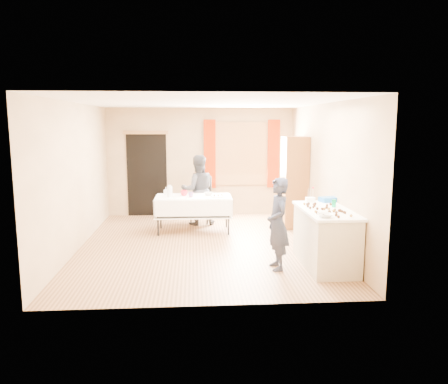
{
  "coord_description": "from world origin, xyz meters",
  "views": [
    {
      "loc": [
        -0.18,
        -7.88,
        2.24
      ],
      "look_at": [
        0.38,
        0.0,
        0.99
      ],
      "focal_mm": 35.0,
      "sensor_mm": 36.0,
      "label": 1
    }
  ],
  "objects": [
    {
      "name": "girl",
      "position": [
        1.1,
        -1.42,
        0.71
      ],
      "size": [
        0.58,
        0.44,
        1.43
      ],
      "primitive_type": "imported",
      "rotation": [
        0.0,
        0.0,
        -1.48
      ],
      "color": "#202539",
      "rests_on": "floor"
    },
    {
      "name": "wall_front",
      "position": [
        0.0,
        -2.76,
        1.3
      ],
      "size": [
        4.5,
        0.02,
        2.6
      ],
      "primitive_type": "cube",
      "color": "tan",
      "rests_on": "floor"
    },
    {
      "name": "soda_can",
      "position": [
        2.06,
        -1.15,
        0.97
      ],
      "size": [
        0.08,
        0.08,
        0.12
      ],
      "primitive_type": "cylinder",
      "rotation": [
        0.0,
        0.0,
        -0.17
      ],
      "color": "#019852",
      "rests_on": "counter"
    },
    {
      "name": "chair",
      "position": [
        -0.02,
        1.89,
        0.31
      ],
      "size": [
        0.52,
        0.52,
        1.04
      ],
      "rotation": [
        0.0,
        0.0,
        -0.23
      ],
      "color": "black",
      "rests_on": "floor"
    },
    {
      "name": "foam_block",
      "position": [
        1.81,
        -0.67,
        0.95
      ],
      "size": [
        0.15,
        0.11,
        0.08
      ],
      "primitive_type": "cube",
      "rotation": [
        0.0,
        0.0,
        0.04
      ],
      "color": "white",
      "rests_on": "counter"
    },
    {
      "name": "counter",
      "position": [
        1.89,
        -1.31,
        0.45
      ],
      "size": [
        0.73,
        1.55,
        0.91
      ],
      "color": "beige",
      "rests_on": "floor"
    },
    {
      "name": "curtain_right",
      "position": [
        1.78,
        2.67,
        1.5
      ],
      "size": [
        0.28,
        0.06,
        1.65
      ],
      "primitive_type": "cube",
      "color": "#9E2100",
      "rests_on": "wall_back"
    },
    {
      "name": "cup_rainbow",
      "position": [
        -0.24,
        0.91,
        0.8
      ],
      "size": [
        0.16,
        0.16,
        0.1
      ],
      "primitive_type": "imported",
      "rotation": [
        0.0,
        0.0,
        0.22
      ],
      "color": "red",
      "rests_on": "party_table"
    },
    {
      "name": "pitcher",
      "position": [
        -0.66,
        0.96,
        0.86
      ],
      "size": [
        0.14,
        0.14,
        0.22
      ],
      "primitive_type": "cylinder",
      "rotation": [
        0.0,
        0.0,
        -0.36
      ],
      "color": "silver",
      "rests_on": "party_table"
    },
    {
      "name": "ceiling",
      "position": [
        0.0,
        0.0,
        2.61
      ],
      "size": [
        4.5,
        5.5,
        0.02
      ],
      "primitive_type": "cube",
      "color": "white",
      "rests_on": "floor"
    },
    {
      "name": "floor",
      "position": [
        0.0,
        0.0,
        -0.01
      ],
      "size": [
        4.5,
        5.5,
        0.02
      ],
      "primitive_type": "cube",
      "color": "#9E7047",
      "rests_on": "ground"
    },
    {
      "name": "small_bowl",
      "position": [
        0.14,
        1.14,
        0.78
      ],
      "size": [
        0.31,
        0.31,
        0.06
      ],
      "primitive_type": "imported",
      "rotation": [
        0.0,
        0.0,
        -0.35
      ],
      "color": "white",
      "rests_on": "party_table"
    },
    {
      "name": "cabinet",
      "position": [
        1.99,
        1.3,
        0.98
      ],
      "size": [
        0.5,
        0.6,
        1.96
      ],
      "primitive_type": "cube",
      "color": "brown",
      "rests_on": "floor"
    },
    {
      "name": "cup_red",
      "position": [
        -0.38,
        1.09,
        0.81
      ],
      "size": [
        0.21,
        0.21,
        0.11
      ],
      "primitive_type": "imported",
      "rotation": [
        0.0,
        0.0,
        0.25
      ],
      "color": "red",
      "rests_on": "party_table"
    },
    {
      "name": "wall_back",
      "position": [
        0.0,
        2.76,
        1.3
      ],
      "size": [
        4.5,
        0.02,
        2.6
      ],
      "primitive_type": "cube",
      "color": "tan",
      "rests_on": "floor"
    },
    {
      "name": "wall_left",
      "position": [
        -2.26,
        0.0,
        1.3
      ],
      "size": [
        0.02,
        5.5,
        2.6
      ],
      "primitive_type": "cube",
      "color": "tan",
      "rests_on": "floor"
    },
    {
      "name": "bottle",
      "position": [
        -0.76,
        1.23,
        0.83
      ],
      "size": [
        0.12,
        0.12,
        0.16
      ],
      "primitive_type": "imported",
      "rotation": [
        0.0,
        0.0,
        -0.32
      ],
      "color": "white",
      "rests_on": "party_table"
    },
    {
      "name": "woman",
      "position": [
        -0.08,
        1.68,
        0.78
      ],
      "size": [
        0.91,
        0.79,
        1.55
      ],
      "primitive_type": "imported",
      "rotation": [
        0.0,
        0.0,
        3.28
      ],
      "color": "black",
      "rests_on": "floor"
    },
    {
      "name": "party_table",
      "position": [
        -0.19,
        1.03,
        0.45
      ],
      "size": [
        1.58,
        0.82,
        0.75
      ],
      "rotation": [
        0.0,
        0.0,
        -0.01
      ],
      "color": "black",
      "rests_on": "floor"
    },
    {
      "name": "pastry_tray",
      "position": [
        0.32,
        0.9,
        0.76
      ],
      "size": [
        0.29,
        0.22,
        0.02
      ],
      "primitive_type": "cube",
      "rotation": [
        0.0,
        0.0,
        0.07
      ],
      "color": "white",
      "rests_on": "party_table"
    },
    {
      "name": "blue_basket",
      "position": [
        2.13,
        -0.67,
        0.95
      ],
      "size": [
        0.34,
        0.27,
        0.08
      ],
      "primitive_type": "cube",
      "rotation": [
        0.0,
        0.0,
        0.25
      ],
      "color": "blue",
      "rests_on": "counter"
    },
    {
      "name": "window_pane",
      "position": [
        1.0,
        2.71,
        1.5
      ],
      "size": [
        1.2,
        0.02,
        1.4
      ],
      "primitive_type": "cube",
      "color": "white",
      "rests_on": "wall_back"
    },
    {
      "name": "mixing_bowl",
      "position": [
        1.7,
        -1.89,
        0.94
      ],
      "size": [
        0.25,
        0.25,
        0.05
      ],
      "primitive_type": "imported",
      "rotation": [
        0.0,
        0.0,
        -0.08
      ],
      "color": "white",
      "rests_on": "counter"
    },
    {
      "name": "cake_balls",
      "position": [
        1.84,
        -1.43,
        0.93
      ],
      "size": [
        0.48,
        1.08,
        0.04
      ],
      "color": "#3F2314",
      "rests_on": "counter"
    },
    {
      "name": "doorway",
      "position": [
        -1.3,
        2.73,
        1.0
      ],
      "size": [
        0.95,
        0.04,
        2.0
      ],
      "primitive_type": "cube",
      "color": "black",
      "rests_on": "floor"
    },
    {
      "name": "curtain_left",
      "position": [
        0.22,
        2.67,
        1.5
      ],
      "size": [
        0.28,
        0.06,
        1.65
      ],
      "primitive_type": "cube",
      "color": "#9E2100",
      "rests_on": "wall_back"
    },
    {
      "name": "door_lintel",
      "position": [
        -1.3,
        2.7,
        2.02
      ],
      "size": [
        1.05,
        0.06,
        0.08
      ],
      "primitive_type": "cube",
      "color": "olive",
      "rests_on": "wall_back"
    },
    {
      "name": "window_frame",
      "position": [
        1.0,
        2.72,
        1.5
      ],
      "size": [
        1.32,
        0.06,
        1.52
      ],
      "primitive_type": "cube",
      "color": "olive",
      "rests_on": "wall_back"
    },
    {
      "name": "wall_right",
      "position": [
        2.26,
        0.0,
        1.3
      ],
      "size": [
        0.02,
        5.5,
        2.6
      ],
      "primitive_type": "cube",
      "color": "tan",
      "rests_on": "floor"
    }
  ]
}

